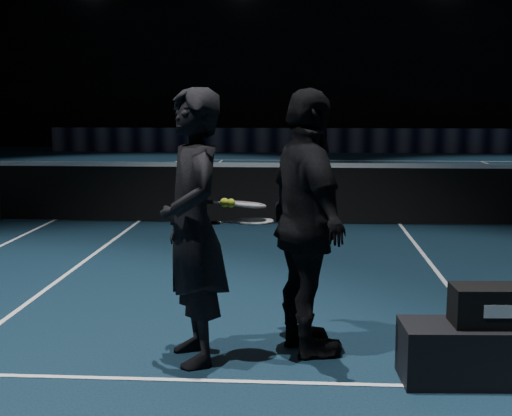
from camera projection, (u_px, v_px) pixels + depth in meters
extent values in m
plane|color=black|center=(400.00, 224.00, 11.06)|extent=(36.00, 36.00, 0.00)
plane|color=black|center=(343.00, 21.00, 28.07)|extent=(30.00, 0.00, 30.00)
cube|color=black|center=(401.00, 196.00, 10.99)|extent=(12.80, 0.02, 0.86)
cube|color=white|center=(402.00, 166.00, 10.92)|extent=(12.80, 0.03, 0.07)
cube|color=black|center=(344.00, 140.00, 26.28)|extent=(22.00, 0.15, 0.90)
cube|color=black|center=(499.00, 353.00, 4.86)|extent=(1.36, 0.51, 0.40)
cube|color=black|center=(502.00, 305.00, 4.81)|extent=(0.68, 0.32, 0.27)
cube|color=white|center=(508.00, 312.00, 4.67)|extent=(0.31, 0.02, 0.09)
imported|color=black|center=(193.00, 227.00, 5.14)|extent=(0.72, 0.86, 2.00)
imported|color=black|center=(307.00, 224.00, 5.29)|extent=(0.88, 1.27, 2.00)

